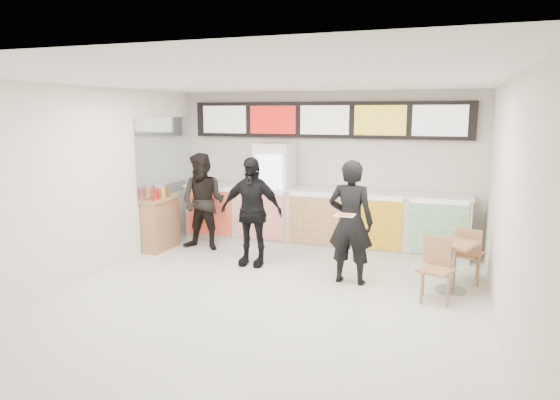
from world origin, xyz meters
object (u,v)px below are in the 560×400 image
at_px(customer_mid, 251,212).
at_px(cafe_table, 453,257).
at_px(drinks_fridge, 275,194).
at_px(service_counter, 320,218).
at_px(customer_left, 203,202).
at_px(condiment_ledge, 161,224).
at_px(customer_main, 351,222).

height_order(customer_mid, cafe_table, customer_mid).
xyz_separation_m(drinks_fridge, customer_mid, (0.12, -1.51, -0.07)).
height_order(service_counter, drinks_fridge, drinks_fridge).
xyz_separation_m(customer_left, cafe_table, (4.51, -0.86, -0.40)).
relative_size(customer_left, customer_mid, 0.99).
bearing_deg(customer_left, service_counter, 23.56).
height_order(customer_left, condiment_ledge, customer_left).
relative_size(customer_left, cafe_table, 1.18).
height_order(drinks_fridge, customer_main, drinks_fridge).
xyz_separation_m(service_counter, drinks_fridge, (-0.93, 0.02, 0.43)).
bearing_deg(service_counter, customer_main, -62.45).
bearing_deg(service_counter, customer_left, -156.49).
distance_m(service_counter, condiment_ledge, 3.05).
relative_size(customer_main, customer_left, 1.03).
bearing_deg(condiment_ledge, service_counter, 22.47).
bearing_deg(customer_left, drinks_fridge, 39.24).
relative_size(customer_main, customer_mid, 1.02).
relative_size(drinks_fridge, customer_left, 1.08).
distance_m(customer_main, condiment_ledge, 3.88).
bearing_deg(cafe_table, customer_main, -153.23).
distance_m(service_counter, drinks_fridge, 1.03).
relative_size(service_counter, customer_main, 2.92).
distance_m(customer_left, condiment_ledge, 0.92).
height_order(customer_main, customer_left, customer_main).
distance_m(drinks_fridge, customer_left, 1.44).
relative_size(customer_mid, condiment_ledge, 1.59).
relative_size(service_counter, customer_left, 3.02).
distance_m(customer_main, customer_mid, 1.82).
bearing_deg(customer_main, customer_left, -14.56).
distance_m(customer_mid, condiment_ledge, 2.08).
height_order(drinks_fridge, condiment_ledge, drinks_fridge).
height_order(drinks_fridge, cafe_table, drinks_fridge).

